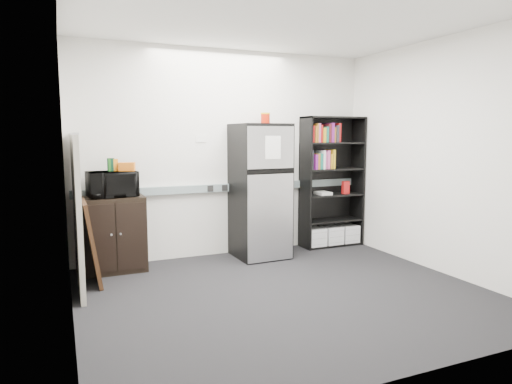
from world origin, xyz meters
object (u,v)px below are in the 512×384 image
cubicle_partition (77,211)px  microwave (112,184)px  cabinet (114,234)px  refrigerator (260,191)px  bookshelf (332,183)px

cubicle_partition → microwave: 0.61m
cubicle_partition → cabinet: cubicle_partition is taller
microwave → refrigerator: 1.85m
cubicle_partition → refrigerator: size_ratio=0.93×
bookshelf → cubicle_partition: bookshelf is taller
microwave → refrigerator: (1.84, -0.06, -0.16)m
microwave → cubicle_partition: bearing=-142.4°
cubicle_partition → cabinet: 0.69m
cabinet → microwave: microwave is taller
bookshelf → cabinet: size_ratio=2.09×
refrigerator → bookshelf: bearing=5.4°
cubicle_partition → bookshelf: bearing=8.1°
cabinet → refrigerator: bearing=-2.5°
cubicle_partition → cabinet: size_ratio=1.83×
microwave → refrigerator: size_ratio=0.31×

